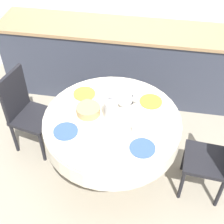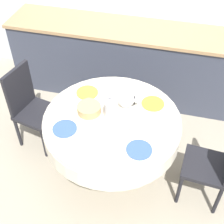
{
  "view_description": "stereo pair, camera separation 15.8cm",
  "coord_description": "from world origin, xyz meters",
  "px_view_note": "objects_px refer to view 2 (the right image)",
  "views": [
    {
      "loc": [
        0.35,
        -2.01,
        2.74
      ],
      "look_at": [
        0.0,
        0.0,
        0.83
      ],
      "focal_mm": 50.0,
      "sensor_mm": 36.0,
      "label": 1
    },
    {
      "loc": [
        0.5,
        -1.98,
        2.74
      ],
      "look_at": [
        0.0,
        0.0,
        0.83
      ],
      "focal_mm": 50.0,
      "sensor_mm": 36.0,
      "label": 2
    }
  ],
  "objects_px": {
    "coffee_carafe": "(111,108)",
    "chair_left": "(217,162)",
    "teapot": "(126,100)",
    "chair_right": "(30,105)"
  },
  "relations": [
    {
      "from": "chair_left",
      "to": "chair_right",
      "type": "height_order",
      "value": "same"
    },
    {
      "from": "chair_left",
      "to": "coffee_carafe",
      "type": "bearing_deg",
      "value": 89.48
    },
    {
      "from": "chair_left",
      "to": "chair_right",
      "type": "xyz_separation_m",
      "value": [
        -1.95,
        0.29,
        0.0
      ]
    },
    {
      "from": "coffee_carafe",
      "to": "teapot",
      "type": "relative_size",
      "value": 1.33
    },
    {
      "from": "chair_left",
      "to": "coffee_carafe",
      "type": "relative_size",
      "value": 3.44
    },
    {
      "from": "teapot",
      "to": "coffee_carafe",
      "type": "bearing_deg",
      "value": -119.26
    },
    {
      "from": "chair_left",
      "to": "teapot",
      "type": "bearing_deg",
      "value": 77.8
    },
    {
      "from": "coffee_carafe",
      "to": "chair_left",
      "type": "bearing_deg",
      "value": -5.18
    },
    {
      "from": "chair_right",
      "to": "coffee_carafe",
      "type": "relative_size",
      "value": 3.44
    },
    {
      "from": "chair_left",
      "to": "chair_right",
      "type": "distance_m",
      "value": 1.97
    }
  ]
}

